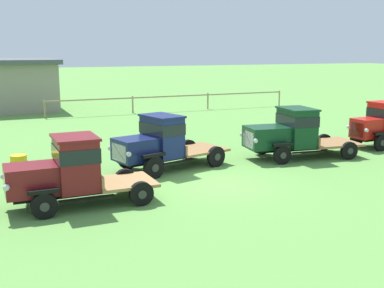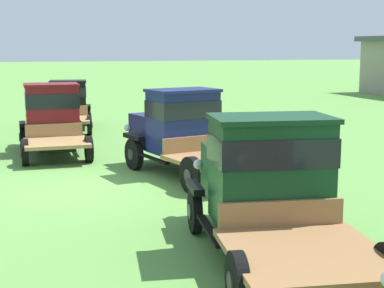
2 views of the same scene
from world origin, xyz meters
name	(u,v)px [view 2 (image 2 of 2)]	position (x,y,z in m)	size (l,w,h in m)	color
ground_plane	(78,189)	(0.00, 0.00, 0.00)	(240.00, 240.00, 0.00)	#5B9342
vintage_truck_foreground_near	(69,104)	(-10.86, 0.72, 1.04)	(4.74, 2.18, 2.00)	black
vintage_truck_second_in_line	(52,117)	(-5.38, -0.27, 1.15)	(4.72, 2.10, 2.23)	black
vintage_truck_midrow_center	(180,130)	(-1.24, 2.90, 1.16)	(5.26, 3.08, 2.27)	black
vintage_truck_far_side	(265,179)	(4.99, 2.67, 1.17)	(5.56, 2.78, 2.28)	black
oil_drum_beside_row	(177,129)	(-6.58, 4.23, 0.42)	(0.66, 0.66, 0.84)	gold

